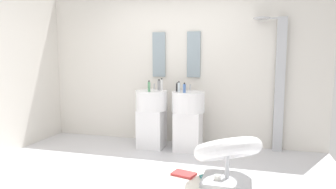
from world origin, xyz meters
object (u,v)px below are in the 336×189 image
object	(u,v)px
magazine_red	(184,174)
magazine_ochre	(217,178)
pedestal_sink_left	(152,116)
soap_bottle_grey	(159,85)
pedestal_sink_right	(188,118)
lounge_chair	(227,154)
shower_column	(279,82)
soap_bottle_clear	(179,87)
magazine_teal	(210,177)
soap_bottle_white	(162,85)
soap_bottle_green	(149,87)
coffee_mug	(217,180)
soap_bottle_blue	(184,88)
soap_bottle_black	(177,87)

from	to	relation	value
magazine_red	magazine_ochre	xyz separation A→B (m)	(0.40, 0.00, -0.01)
pedestal_sink_left	soap_bottle_grey	xyz separation A→B (m)	(0.10, 0.09, 0.49)
pedestal_sink_right	lounge_chair	world-z (taller)	pedestal_sink_right
shower_column	soap_bottle_clear	distance (m)	1.53
pedestal_sink_right	soap_bottle_clear	bearing A→B (deg)	-157.67
soap_bottle_clear	magazine_teal	bearing A→B (deg)	-57.46
pedestal_sink_left	magazine_teal	bearing A→B (deg)	-43.79
soap_bottle_grey	magazine_teal	bearing A→B (deg)	-48.86
soap_bottle_white	soap_bottle_clear	bearing A→B (deg)	-14.72
pedestal_sink_left	pedestal_sink_right	world-z (taller)	same
magazine_red	soap_bottle_white	bearing A→B (deg)	134.02
magazine_red	magazine_teal	xyz separation A→B (m)	(0.33, -0.01, 0.00)
pedestal_sink_right	magazine_red	xyz separation A→B (m)	(0.17, -1.03, -0.49)
lounge_chair	soap_bottle_grey	world-z (taller)	soap_bottle_grey
soap_bottle_green	lounge_chair	bearing A→B (deg)	-36.38
pedestal_sink_left	soap_bottle_white	size ratio (longest dim) A/B	5.13
shower_column	soap_bottle_white	xyz separation A→B (m)	(-1.77, -0.33, -0.06)
pedestal_sink_right	soap_bottle_green	world-z (taller)	soap_bottle_green
magazine_ochre	coffee_mug	xyz separation A→B (m)	(0.03, -0.15, 0.04)
soap_bottle_green	soap_bottle_grey	size ratio (longest dim) A/B	0.99
soap_bottle_green	soap_bottle_blue	xyz separation A→B (m)	(0.55, 0.03, -0.01)
pedestal_sink_left	lounge_chair	world-z (taller)	pedestal_sink_left
magazine_ochre	soap_bottle_clear	xyz separation A→B (m)	(-0.70, 0.97, 0.98)
shower_column	lounge_chair	bearing A→B (deg)	-113.69
lounge_chair	coffee_mug	world-z (taller)	lounge_chair
pedestal_sink_left	soap_bottle_grey	size ratio (longest dim) A/B	5.84
lounge_chair	coffee_mug	xyz separation A→B (m)	(-0.10, -0.08, -0.29)
shower_column	magazine_teal	bearing A→B (deg)	-120.76
lounge_chair	soap_bottle_blue	bearing A→B (deg)	126.87
coffee_mug	lounge_chair	bearing A→B (deg)	38.36
shower_column	magazine_red	size ratio (longest dim) A/B	7.30
shower_column	magazine_teal	xyz separation A→B (m)	(-0.83, -1.40, -1.05)
pedestal_sink_left	soap_bottle_black	distance (m)	0.64
pedestal_sink_right	soap_bottle_green	size ratio (longest dim) A/B	5.91
pedestal_sink_right	soap_bottle_clear	size ratio (longest dim) A/B	6.27
pedestal_sink_right	soap_bottle_grey	bearing A→B (deg)	169.51
soap_bottle_clear	soap_bottle_blue	xyz separation A→B (m)	(0.11, -0.08, -0.01)
pedestal_sink_left	coffee_mug	bearing A→B (deg)	-44.73
pedestal_sink_right	coffee_mug	xyz separation A→B (m)	(0.59, -1.18, -0.45)
shower_column	soap_bottle_green	bearing A→B (deg)	-164.83
pedestal_sink_right	soap_bottle_black	bearing A→B (deg)	178.37
soap_bottle_black	magazine_teal	bearing A→B (deg)	-57.55
magazine_ochre	soap_bottle_white	distance (m)	1.76
pedestal_sink_right	magazine_red	size ratio (longest dim) A/B	3.65
magazine_ochre	soap_bottle_clear	distance (m)	1.55
magazine_teal	lounge_chair	bearing A→B (deg)	-47.37
soap_bottle_green	soap_bottle_clear	xyz separation A→B (m)	(0.44, 0.11, -0.00)
pedestal_sink_right	shower_column	size ratio (longest dim) A/B	0.50
soap_bottle_green	soap_bottle_clear	bearing A→B (deg)	13.93
pedestal_sink_right	soap_bottle_blue	xyz separation A→B (m)	(-0.03, -0.14, 0.48)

